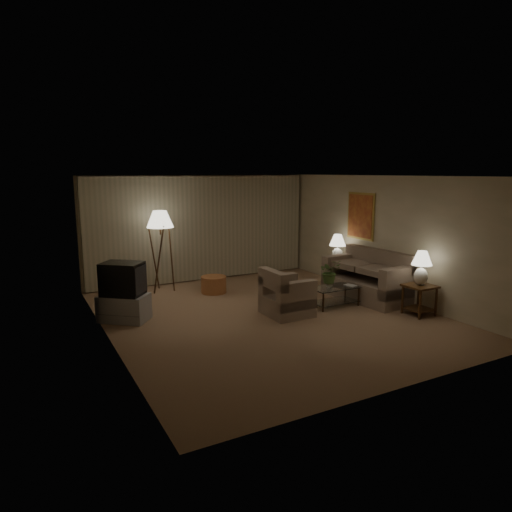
{
  "coord_description": "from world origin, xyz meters",
  "views": [
    {
      "loc": [
        -4.27,
        -7.48,
        2.78
      ],
      "look_at": [
        0.06,
        0.6,
        1.08
      ],
      "focal_mm": 32.0,
      "sensor_mm": 36.0,
      "label": 1
    }
  ],
  "objects": [
    {
      "name": "ottoman",
      "position": [
        -0.26,
        2.08,
        0.19
      ],
      "size": [
        0.74,
        0.74,
        0.39
      ],
      "primitive_type": "cylinder",
      "rotation": [
        0.0,
        0.0,
        0.34
      ],
      "color": "#B3673C",
      "rests_on": "ground"
    },
    {
      "name": "room_shell",
      "position": [
        0.02,
        1.51,
        1.75
      ],
      "size": [
        6.04,
        7.02,
        2.72
      ],
      "color": "beige",
      "rests_on": "ground"
    },
    {
      "name": "coffee_table",
      "position": [
        1.55,
        -0.13,
        0.28
      ],
      "size": [
        1.06,
        0.58,
        0.41
      ],
      "color": "silver",
      "rests_on": "ground"
    },
    {
      "name": "sofa",
      "position": [
        2.5,
        -0.03,
        0.43
      ],
      "size": [
        2.09,
        1.29,
        0.85
      ],
      "rotation": [
        0.0,
        0.0,
        -1.48
      ],
      "color": "gray",
      "rests_on": "ground"
    },
    {
      "name": "side_table_near",
      "position": [
        2.65,
        -1.38,
        0.41
      ],
      "size": [
        0.54,
        0.54,
        0.6
      ],
      "color": "#381D0F",
      "rests_on": "ground"
    },
    {
      "name": "side_table_far",
      "position": [
        2.65,
        1.22,
        0.39
      ],
      "size": [
        0.47,
        0.39,
        0.6
      ],
      "color": "#381D0F",
      "rests_on": "ground"
    },
    {
      "name": "ground",
      "position": [
        0.0,
        0.0,
        0.0
      ],
      "size": [
        7.0,
        7.0,
        0.0
      ],
      "primitive_type": "plane",
      "color": "#916E50",
      "rests_on": "ground"
    },
    {
      "name": "tv_cabinet",
      "position": [
        -2.55,
        1.01,
        0.25
      ],
      "size": [
        1.42,
        1.42,
        0.5
      ],
      "primitive_type": "cube",
      "rotation": [
        0.0,
        0.0,
        -0.68
      ],
      "color": "#979799",
      "rests_on": "ground"
    },
    {
      "name": "vase",
      "position": [
        1.4,
        -0.13,
        0.5
      ],
      "size": [
        0.18,
        0.18,
        0.16
      ],
      "primitive_type": "imported",
      "rotation": [
        0.0,
        0.0,
        -0.13
      ],
      "color": "silver",
      "rests_on": "coffee_table"
    },
    {
      "name": "table_lamp_near",
      "position": [
        2.65,
        -1.38,
        1.0
      ],
      "size": [
        0.39,
        0.39,
        0.68
      ],
      "color": "white",
      "rests_on": "side_table_near"
    },
    {
      "name": "armchair",
      "position": [
        0.36,
        -0.15,
        0.37
      ],
      "size": [
        0.87,
        0.82,
        0.73
      ],
      "rotation": [
        0.0,
        0.0,
        1.57
      ],
      "color": "gray",
      "rests_on": "ground"
    },
    {
      "name": "book",
      "position": [
        1.8,
        -0.23,
        0.42
      ],
      "size": [
        0.22,
        0.27,
        0.02
      ],
      "primitive_type": "imported",
      "rotation": [
        0.0,
        0.0,
        0.2
      ],
      "color": "olive",
      "rests_on": "coffee_table"
    },
    {
      "name": "table_lamp_far",
      "position": [
        2.65,
        1.22,
        1.01
      ],
      "size": [
        0.4,
        0.4,
        0.69
      ],
      "color": "white",
      "rests_on": "side_table_far"
    },
    {
      "name": "crt_tv",
      "position": [
        -2.55,
        1.01,
        0.81
      ],
      "size": [
        1.23,
        1.23,
        0.62
      ],
      "primitive_type": "cube",
      "rotation": [
        0.0,
        0.0,
        -0.68
      ],
      "color": "black",
      "rests_on": "tv_cabinet"
    },
    {
      "name": "flowers",
      "position": [
        1.4,
        -0.13,
        0.82
      ],
      "size": [
        0.48,
        0.43,
        0.49
      ],
      "primitive_type": "imported",
      "rotation": [
        0.0,
        0.0,
        -0.12
      ],
      "color": "#4A6C30",
      "rests_on": "vase"
    },
    {
      "name": "floor_lamp",
      "position": [
        -1.27,
        2.79,
        0.99
      ],
      "size": [
        0.62,
        0.62,
        1.9
      ],
      "color": "#381D0F",
      "rests_on": "ground"
    }
  ]
}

